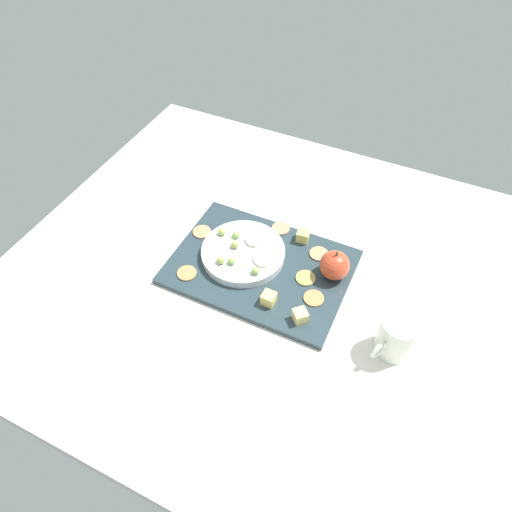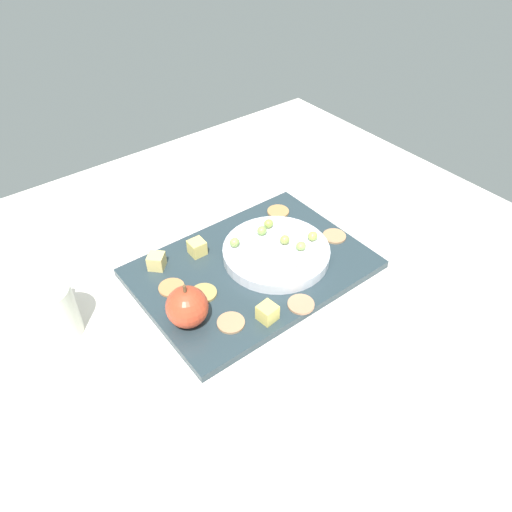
{
  "view_description": "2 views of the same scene",
  "coord_description": "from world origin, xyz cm",
  "px_view_note": "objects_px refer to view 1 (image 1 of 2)",
  "views": [
    {
      "loc": [
        26.71,
        -60.28,
        84.24
      ],
      "look_at": [
        -1.42,
        -0.9,
        9.05
      ],
      "focal_mm": 32.51,
      "sensor_mm": 36.0,
      "label": 1
    },
    {
      "loc": [
        36.53,
        48.98,
        61.79
      ],
      "look_at": [
        0.75,
        2.89,
        10.47
      ],
      "focal_mm": 33.78,
      "sensor_mm": 36.0,
      "label": 2
    }
  ],
  "objects_px": {
    "grape_2": "(221,260)",
    "grape_3": "(236,235)",
    "grape_0": "(232,261)",
    "platter": "(262,265)",
    "serving_dish": "(243,253)",
    "cheese_cube_0": "(300,316)",
    "cracker_5": "(305,278)",
    "apple_slice_0": "(255,239)",
    "cracker_0": "(202,232)",
    "cracker_2": "(319,254)",
    "apple_slice_1": "(265,259)",
    "cup": "(396,336)",
    "cracker_1": "(281,228)",
    "apple_whole": "(335,265)",
    "cheese_cube_1": "(269,298)",
    "grape_5": "(222,232)",
    "cheese_cube_2": "(303,236)",
    "grape_4": "(235,245)",
    "cracker_3": "(314,298)",
    "grape_1": "(255,271)",
    "cracker_4": "(187,273)"
  },
  "relations": [
    {
      "from": "cracker_2",
      "to": "grape_0",
      "type": "xyz_separation_m",
      "value": [
        -0.16,
        -0.12,
        0.03
      ]
    },
    {
      "from": "cheese_cube_2",
      "to": "grape_0",
      "type": "xyz_separation_m",
      "value": [
        -0.11,
        -0.15,
        0.01
      ]
    },
    {
      "from": "cracker_5",
      "to": "serving_dish",
      "type": "bearing_deg",
      "value": 179.4
    },
    {
      "from": "serving_dish",
      "to": "cheese_cube_0",
      "type": "distance_m",
      "value": 0.21
    },
    {
      "from": "grape_2",
      "to": "grape_3",
      "type": "xyz_separation_m",
      "value": [
        -0.0,
        0.08,
        -0.0
      ]
    },
    {
      "from": "grape_0",
      "to": "cheese_cube_0",
      "type": "bearing_deg",
      "value": -17.78
    },
    {
      "from": "cracker_5",
      "to": "apple_slice_0",
      "type": "xyz_separation_m",
      "value": [
        -0.14,
        0.04,
        0.02
      ]
    },
    {
      "from": "grape_0",
      "to": "grape_5",
      "type": "distance_m",
      "value": 0.09
    },
    {
      "from": "platter",
      "to": "grape_0",
      "type": "relative_size",
      "value": 21.68
    },
    {
      "from": "grape_0",
      "to": "grape_3",
      "type": "distance_m",
      "value": 0.08
    },
    {
      "from": "cracker_2",
      "to": "apple_slice_1",
      "type": "bearing_deg",
      "value": -139.71
    },
    {
      "from": "grape_0",
      "to": "grape_5",
      "type": "xyz_separation_m",
      "value": [
        -0.06,
        0.07,
        0.0
      ]
    },
    {
      "from": "cheese_cube_2",
      "to": "grape_3",
      "type": "xyz_separation_m",
      "value": [
        -0.13,
        -0.07,
        0.01
      ]
    },
    {
      "from": "cheese_cube_1",
      "to": "cracker_1",
      "type": "relative_size",
      "value": 0.62
    },
    {
      "from": "cheese_cube_2",
      "to": "grape_3",
      "type": "height_order",
      "value": "grape_3"
    },
    {
      "from": "cracker_0",
      "to": "grape_5",
      "type": "distance_m",
      "value": 0.06
    },
    {
      "from": "grape_4",
      "to": "cracker_2",
      "type": "bearing_deg",
      "value": 24.26
    },
    {
      "from": "cracker_2",
      "to": "grape_1",
      "type": "distance_m",
      "value": 0.16
    },
    {
      "from": "platter",
      "to": "grape_4",
      "type": "bearing_deg",
      "value": 178.41
    },
    {
      "from": "grape_4",
      "to": "platter",
      "type": "bearing_deg",
      "value": -1.59
    },
    {
      "from": "cheese_cube_2",
      "to": "grape_4",
      "type": "relative_size",
      "value": 1.49
    },
    {
      "from": "cheese_cube_0",
      "to": "grape_3",
      "type": "xyz_separation_m",
      "value": [
        -0.21,
        0.13,
        0.01
      ]
    },
    {
      "from": "cheese_cube_1",
      "to": "cracker_2",
      "type": "distance_m",
      "value": 0.18
    },
    {
      "from": "cup",
      "to": "grape_0",
      "type": "bearing_deg",
      "value": 174.42
    },
    {
      "from": "cracker_1",
      "to": "grape_2",
      "type": "height_order",
      "value": "grape_2"
    },
    {
      "from": "cracker_2",
      "to": "serving_dish",
      "type": "bearing_deg",
      "value": -153.31
    },
    {
      "from": "serving_dish",
      "to": "grape_0",
      "type": "bearing_deg",
      "value": -95.39
    },
    {
      "from": "cracker_1",
      "to": "cracker_2",
      "type": "distance_m",
      "value": 0.12
    },
    {
      "from": "apple_whole",
      "to": "grape_2",
      "type": "relative_size",
      "value": 3.6
    },
    {
      "from": "grape_3",
      "to": "apple_slice_0",
      "type": "relative_size",
      "value": 0.4
    },
    {
      "from": "cracker_2",
      "to": "apple_slice_1",
      "type": "relative_size",
      "value": 0.95
    },
    {
      "from": "serving_dish",
      "to": "apple_slice_1",
      "type": "height_order",
      "value": "apple_slice_1"
    },
    {
      "from": "cracker_1",
      "to": "cracker_3",
      "type": "distance_m",
      "value": 0.21
    },
    {
      "from": "cheese_cube_1",
      "to": "cracker_0",
      "type": "relative_size",
      "value": 0.62
    },
    {
      "from": "grape_3",
      "to": "cup",
      "type": "distance_m",
      "value": 0.41
    },
    {
      "from": "grape_1",
      "to": "cracker_3",
      "type": "bearing_deg",
      "value": 1.98
    },
    {
      "from": "apple_slice_0",
      "to": "grape_5",
      "type": "bearing_deg",
      "value": -168.56
    },
    {
      "from": "cheese_cube_1",
      "to": "cracker_2",
      "type": "height_order",
      "value": "cheese_cube_1"
    },
    {
      "from": "cracker_1",
      "to": "apple_slice_1",
      "type": "bearing_deg",
      "value": -83.95
    },
    {
      "from": "apple_slice_0",
      "to": "grape_4",
      "type": "bearing_deg",
      "value": -129.51
    },
    {
      "from": "cracker_2",
      "to": "apple_slice_0",
      "type": "bearing_deg",
      "value": -164.37
    },
    {
      "from": "cracker_0",
      "to": "cracker_4",
      "type": "bearing_deg",
      "value": -75.11
    },
    {
      "from": "apple_whole",
      "to": "cheese_cube_1",
      "type": "relative_size",
      "value": 2.41
    },
    {
      "from": "apple_slice_0",
      "to": "platter",
      "type": "bearing_deg",
      "value": -49.01
    },
    {
      "from": "apple_whole",
      "to": "grape_5",
      "type": "xyz_separation_m",
      "value": [
        -0.27,
        -0.01,
        -0.0
      ]
    },
    {
      "from": "cup",
      "to": "cheese_cube_1",
      "type": "bearing_deg",
      "value": -177.59
    },
    {
      "from": "serving_dish",
      "to": "cracker_0",
      "type": "bearing_deg",
      "value": 168.92
    },
    {
      "from": "cracker_3",
      "to": "cracker_0",
      "type": "bearing_deg",
      "value": 167.51
    },
    {
      "from": "cracker_1",
      "to": "apple_whole",
      "type": "bearing_deg",
      "value": -26.89
    },
    {
      "from": "cheese_cube_0",
      "to": "cracker_0",
      "type": "relative_size",
      "value": 0.62
    }
  ]
}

